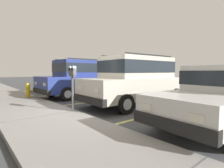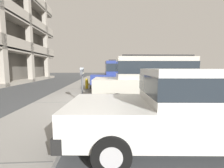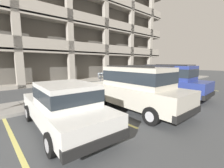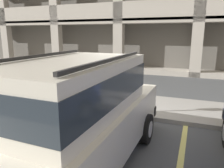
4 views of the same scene
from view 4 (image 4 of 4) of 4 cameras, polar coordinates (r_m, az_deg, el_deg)
ground_plane at (r=6.29m, az=3.49°, el=-9.83°), size 80.00×80.00×0.10m
sidewalk at (r=7.42m, az=6.59°, el=-5.37°), size 40.00×2.20×0.12m
parking_stall_lines at (r=4.77m, az=17.65°, el=-17.63°), size 13.05×4.80×0.01m
silver_suv at (r=3.77m, az=-9.97°, el=-7.30°), size 2.10×4.82×2.03m
parking_meter_near at (r=6.24m, az=4.72°, el=1.95°), size 0.35×0.12×1.44m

